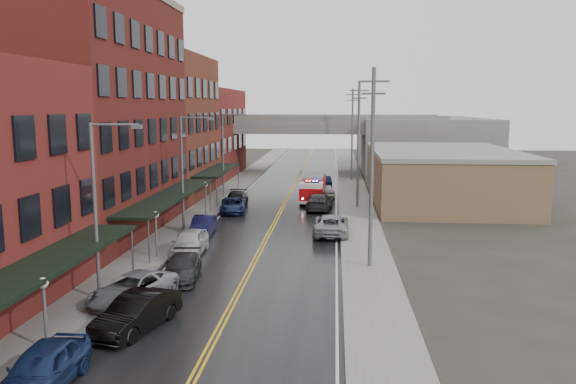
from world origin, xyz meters
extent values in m
plane|color=#2D2B26|center=(0.00, 0.00, 0.00)|extent=(220.00, 220.00, 0.00)
cube|color=black|center=(0.00, 30.00, 0.01)|extent=(11.00, 160.00, 0.02)
cube|color=slate|center=(-7.30, 30.00, 0.07)|extent=(3.00, 160.00, 0.15)
cube|color=slate|center=(7.30, 30.00, 0.07)|extent=(3.00, 160.00, 0.15)
cube|color=gray|center=(-5.65, 30.00, 0.07)|extent=(0.30, 160.00, 0.15)
cube|color=gray|center=(5.65, 30.00, 0.07)|extent=(0.30, 160.00, 0.15)
cube|color=#501515|center=(-13.30, 23.00, 9.00)|extent=(9.00, 20.00, 18.00)
cube|color=#5D2F1C|center=(-13.30, 40.50, 7.50)|extent=(9.00, 15.00, 15.00)
cube|color=maroon|center=(-13.30, 58.00, 6.00)|extent=(9.00, 20.00, 12.00)
cube|color=brown|center=(16.00, 40.00, 2.50)|extent=(14.00, 22.00, 5.00)
cube|color=slate|center=(18.00, 70.00, 4.00)|extent=(18.00, 30.00, 8.00)
cube|color=black|center=(-7.50, 4.00, 3.00)|extent=(2.60, 16.00, 0.18)
cylinder|color=slate|center=(-6.35, 11.60, 1.50)|extent=(0.10, 0.10, 3.00)
cube|color=black|center=(-7.50, 23.00, 3.00)|extent=(2.60, 18.00, 0.18)
cylinder|color=slate|center=(-6.35, 14.40, 1.50)|extent=(0.10, 0.10, 3.00)
cylinder|color=slate|center=(-6.35, 31.60, 1.50)|extent=(0.10, 0.10, 3.00)
cube|color=black|center=(-7.50, 40.50, 3.00)|extent=(2.60, 13.00, 0.18)
cylinder|color=slate|center=(-6.35, 34.40, 1.50)|extent=(0.10, 0.10, 3.00)
cylinder|color=slate|center=(-6.35, 46.60, 1.50)|extent=(0.10, 0.10, 3.00)
cylinder|color=#59595B|center=(-6.40, 2.00, 1.40)|extent=(0.14, 0.14, 2.80)
sphere|color=silver|center=(-6.40, 2.00, 2.90)|extent=(0.44, 0.44, 0.44)
cylinder|color=#59595B|center=(-6.40, 16.00, 1.40)|extent=(0.14, 0.14, 2.80)
sphere|color=silver|center=(-6.40, 16.00, 2.90)|extent=(0.44, 0.44, 0.44)
cylinder|color=#59595B|center=(-6.40, 30.00, 1.40)|extent=(0.14, 0.14, 2.80)
sphere|color=silver|center=(-6.40, 30.00, 2.90)|extent=(0.44, 0.44, 0.44)
cylinder|color=#59595B|center=(-6.80, 8.00, 4.50)|extent=(0.18, 0.18, 9.00)
cylinder|color=#59595B|center=(-5.60, 8.00, 8.90)|extent=(2.40, 0.12, 0.12)
cube|color=#59595B|center=(-4.50, 8.00, 8.80)|extent=(0.50, 0.22, 0.18)
cylinder|color=#59595B|center=(-6.80, 24.00, 4.50)|extent=(0.18, 0.18, 9.00)
cylinder|color=#59595B|center=(-5.60, 24.00, 8.90)|extent=(2.40, 0.12, 0.12)
cube|color=#59595B|center=(-4.50, 24.00, 8.80)|extent=(0.50, 0.22, 0.18)
cylinder|color=#59595B|center=(-6.80, 40.00, 4.50)|extent=(0.18, 0.18, 9.00)
cylinder|color=#59595B|center=(-5.60, 40.00, 8.90)|extent=(2.40, 0.12, 0.12)
cube|color=#59595B|center=(-4.50, 40.00, 8.80)|extent=(0.50, 0.22, 0.18)
cylinder|color=#59595B|center=(7.20, 15.00, 6.00)|extent=(0.24, 0.24, 12.00)
cube|color=#59595B|center=(7.20, 15.00, 11.20)|extent=(1.80, 0.12, 0.12)
cube|color=#59595B|center=(7.20, 15.00, 10.50)|extent=(1.40, 0.12, 0.12)
cylinder|color=#59595B|center=(7.20, 35.00, 6.00)|extent=(0.24, 0.24, 12.00)
cube|color=#59595B|center=(7.20, 35.00, 11.20)|extent=(1.80, 0.12, 0.12)
cube|color=#59595B|center=(7.20, 35.00, 10.50)|extent=(1.40, 0.12, 0.12)
cylinder|color=#59595B|center=(7.20, 55.00, 6.00)|extent=(0.24, 0.24, 12.00)
cube|color=#59595B|center=(7.20, 55.00, 11.20)|extent=(1.80, 0.12, 0.12)
cube|color=#59595B|center=(7.20, 55.00, 10.50)|extent=(1.40, 0.12, 0.12)
cube|color=slate|center=(0.00, 62.00, 6.75)|extent=(40.00, 10.00, 1.50)
cube|color=slate|center=(-11.00, 62.00, 3.00)|extent=(1.60, 8.00, 6.00)
cube|color=slate|center=(11.00, 62.00, 3.00)|extent=(1.60, 8.00, 6.00)
cube|color=#A70709|center=(2.86, 39.97, 1.42)|extent=(2.45, 5.10, 1.92)
cube|color=#A70709|center=(2.75, 36.41, 1.14)|extent=(2.36, 2.45, 1.37)
cube|color=silver|center=(2.75, 36.41, 2.06)|extent=(2.24, 2.26, 0.46)
cube|color=black|center=(2.75, 36.59, 1.42)|extent=(2.35, 1.54, 0.73)
cube|color=slate|center=(2.86, 39.97, 2.51)|extent=(2.20, 4.73, 0.27)
cube|color=black|center=(2.75, 36.41, 2.36)|extent=(1.47, 0.30, 0.13)
sphere|color=#FF0C0C|center=(2.25, 36.42, 2.43)|extent=(0.18, 0.18, 0.18)
sphere|color=#1933FF|center=(3.25, 36.39, 2.43)|extent=(0.18, 0.18, 0.18)
cylinder|color=black|center=(1.74, 36.35, 0.46)|extent=(0.92, 0.35, 0.91)
cylinder|color=black|center=(3.75, 36.28, 0.46)|extent=(0.92, 0.35, 0.91)
cylinder|color=black|center=(1.84, 39.55, 0.46)|extent=(0.92, 0.35, 0.91)
cylinder|color=black|center=(3.85, 39.48, 0.46)|extent=(0.92, 0.35, 0.91)
cylinder|color=black|center=(1.92, 41.83, 0.46)|extent=(0.92, 0.35, 0.91)
cylinder|color=black|center=(3.93, 41.77, 0.46)|extent=(0.92, 0.35, 0.91)
imported|color=navy|center=(-4.99, -0.94, 0.81)|extent=(1.95, 4.76, 1.61)
imported|color=black|center=(-3.60, 4.55, 0.80)|extent=(2.97, 5.13, 1.60)
imported|color=gray|center=(-5.00, 7.91, 0.73)|extent=(3.95, 5.74, 1.46)
imported|color=black|center=(-3.60, 11.85, 0.68)|extent=(2.42, 4.87, 1.36)
imported|color=beige|center=(-4.55, 17.17, 0.84)|extent=(2.16, 5.00, 1.68)
imported|color=black|center=(-5.00, 22.94, 0.72)|extent=(1.76, 4.43, 1.43)
imported|color=#111B41|center=(-4.35, 32.06, 0.68)|extent=(2.94, 5.16, 1.36)
imported|color=black|center=(-4.55, 34.80, 0.74)|extent=(2.37, 5.23, 1.49)
imported|color=gray|center=(4.78, 23.80, 0.79)|extent=(2.68, 5.71, 1.58)
imported|color=#27272A|center=(3.60, 34.20, 0.80)|extent=(2.67, 5.66, 1.59)
imported|color=#B9B9B9|center=(4.08, 41.80, 0.69)|extent=(2.25, 4.25, 1.38)
imported|color=black|center=(3.60, 47.98, 0.79)|extent=(2.33, 4.97, 1.58)
camera|label=1|loc=(5.01, -18.39, 9.81)|focal=35.00mm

